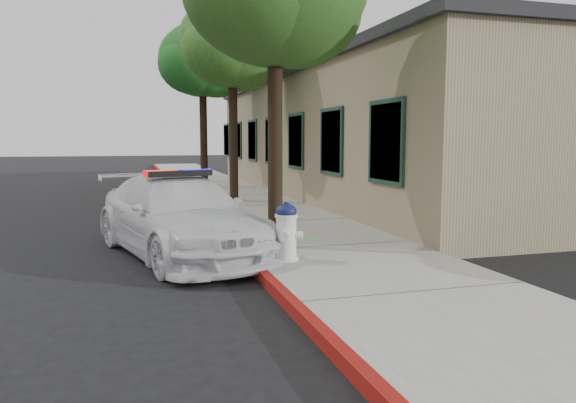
{
  "coord_description": "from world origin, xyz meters",
  "views": [
    {
      "loc": [
        -1.72,
        -8.79,
        2.01
      ],
      "look_at": [
        1.23,
        1.26,
        0.8
      ],
      "focal_mm": 33.9,
      "sensor_mm": 36.0,
      "label": 1
    }
  ],
  "objects_px": {
    "police_car": "(180,216)",
    "fire_hydrant": "(286,231)",
    "clapboard_building": "(374,136)",
    "street_tree_far": "(203,64)",
    "street_tree_mid": "(232,47)"
  },
  "relations": [
    {
      "from": "street_tree_mid",
      "to": "police_car",
      "type": "bearing_deg",
      "value": -108.24
    },
    {
      "from": "street_tree_mid",
      "to": "street_tree_far",
      "type": "bearing_deg",
      "value": 91.93
    },
    {
      "from": "street_tree_mid",
      "to": "clapboard_building",
      "type": "bearing_deg",
      "value": 16.57
    },
    {
      "from": "street_tree_mid",
      "to": "street_tree_far",
      "type": "height_order",
      "value": "street_tree_far"
    },
    {
      "from": "clapboard_building",
      "to": "fire_hydrant",
      "type": "bearing_deg",
      "value": -121.74
    },
    {
      "from": "police_car",
      "to": "street_tree_mid",
      "type": "relative_size",
      "value": 0.84
    },
    {
      "from": "fire_hydrant",
      "to": "clapboard_building",
      "type": "bearing_deg",
      "value": 83.15
    },
    {
      "from": "street_tree_mid",
      "to": "street_tree_far",
      "type": "relative_size",
      "value": 0.96
    },
    {
      "from": "police_car",
      "to": "fire_hydrant",
      "type": "xyz_separation_m",
      "value": [
        1.47,
        -1.54,
        -0.09
      ]
    },
    {
      "from": "street_tree_far",
      "to": "police_car",
      "type": "bearing_deg",
      "value": -99.9
    },
    {
      "from": "police_car",
      "to": "street_tree_far",
      "type": "distance_m",
      "value": 12.67
    },
    {
      "from": "clapboard_building",
      "to": "street_tree_mid",
      "type": "bearing_deg",
      "value": -163.43
    },
    {
      "from": "street_tree_far",
      "to": "clapboard_building",
      "type": "bearing_deg",
      "value": -31.82
    },
    {
      "from": "police_car",
      "to": "street_tree_mid",
      "type": "distance_m",
      "value": 8.16
    },
    {
      "from": "clapboard_building",
      "to": "street_tree_mid",
      "type": "height_order",
      "value": "street_tree_mid"
    }
  ]
}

